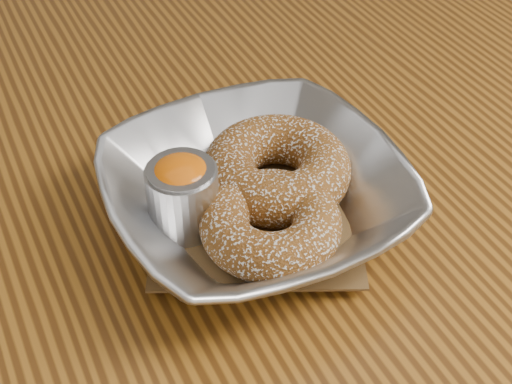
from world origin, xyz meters
name	(u,v)px	position (x,y,z in m)	size (l,w,h in m)	color
table	(308,254)	(0.00, 0.00, 0.65)	(1.20, 0.80, 0.75)	brown
serving_bowl	(256,197)	(-0.07, -0.03, 0.78)	(0.21, 0.21, 0.05)	#B4B7BC
parchment	(256,214)	(-0.07, -0.03, 0.76)	(0.14, 0.14, 0.00)	brown
donut_back	(277,169)	(-0.04, -0.02, 0.78)	(0.11, 0.11, 0.04)	brown
donut_front	(271,224)	(-0.07, -0.06, 0.78)	(0.10, 0.10, 0.03)	brown
ramekin	(183,194)	(-0.12, -0.02, 0.79)	(0.05, 0.05, 0.06)	#B4B7BC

